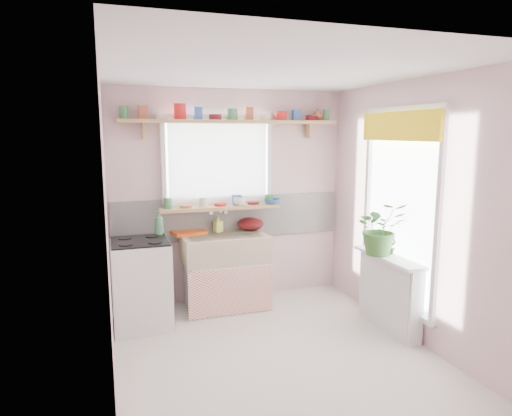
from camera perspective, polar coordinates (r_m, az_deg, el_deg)
name	(u,v)px	position (r m, az deg, el deg)	size (l,w,h in m)	color
room	(307,192)	(4.95, 6.37, 2.06)	(3.20, 3.20, 3.20)	silver
sink_unit	(225,271)	(5.29, -3.90, -7.85)	(0.95, 0.65, 1.11)	white
cooker	(141,284)	(4.91, -14.13, -9.15)	(0.58, 0.58, 0.93)	white
radiator_ledge	(389,291)	(4.92, 16.31, -9.97)	(0.22, 0.95, 0.78)	white
windowsill	(220,208)	(5.30, -4.49, 0.06)	(1.40, 0.22, 0.04)	tan
pine_shelf	(232,122)	(5.26, -2.99, 10.72)	(2.52, 0.24, 0.04)	tan
shelf_crockery	(231,115)	(5.26, -3.18, 11.53)	(2.47, 0.11, 0.12)	#3F7F4C
sill_crockery	(219,201)	(5.28, -4.68, 0.85)	(1.35, 0.11, 0.12)	#3F7F4C
dish_tray	(188,232)	(5.30, -8.45, -3.02)	(0.37, 0.28, 0.04)	#D74E13
colander	(251,224)	(5.46, -0.68, -1.97)	(0.32, 0.32, 0.14)	#500D11
jade_plant	(380,228)	(4.76, 15.28, -2.44)	(0.49, 0.43, 0.55)	#36692A
fruit_bowl	(383,248)	(4.95, 15.57, -4.82)	(0.29, 0.29, 0.07)	white
herb_pot	(391,244)	(4.84, 16.56, -4.32)	(0.11, 0.08, 0.21)	#346327
soap_bottle_sink	(218,224)	(5.35, -4.77, -1.95)	(0.09, 0.09, 0.20)	#BECB5A
sill_cup	(240,201)	(5.29, -2.06, 0.86)	(0.14, 0.14, 0.11)	#F0E3D0
sill_bowl	(272,201)	(5.41, 2.04, 0.83)	(0.20, 0.20, 0.06)	#2D5893
shelf_vase	(318,115)	(5.68, 7.75, 11.45)	(0.13, 0.13, 0.14)	#B05836
cooker_bottle	(159,223)	(4.99, -12.07, -1.80)	(0.10, 0.10, 0.26)	#418357
fruit	(383,242)	(4.95, 15.62, -4.13)	(0.20, 0.14, 0.10)	orange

